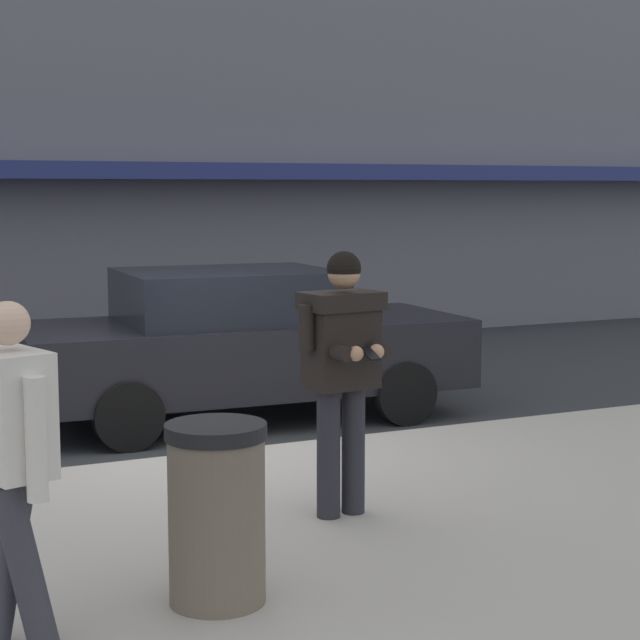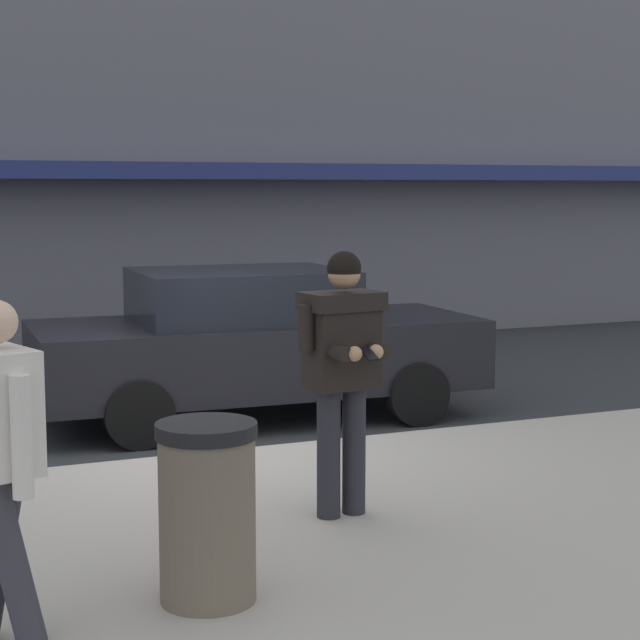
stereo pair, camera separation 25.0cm
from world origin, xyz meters
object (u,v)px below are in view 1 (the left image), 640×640
Objects in this scene: trash_bin at (217,513)px; parked_sedan_mid at (240,343)px; man_texting_on_phone at (342,354)px; pedestrian_in_light_coat at (12,453)px.

parked_sedan_mid is at bearing 67.75° from trash_bin.
trash_bin is at bearing -139.64° from man_texting_on_phone.
man_texting_on_phone reaches higher than parked_sedan_mid.
pedestrian_in_light_coat reaches higher than trash_bin.
parked_sedan_mid reaches higher than trash_bin.
man_texting_on_phone is 1.80m from trash_bin.
pedestrian_in_light_coat reaches higher than parked_sedan_mid.
man_texting_on_phone is at bearing 27.76° from pedestrian_in_light_coat.
pedestrian_in_light_coat is 1.18m from trash_bin.
man_texting_on_phone is at bearing -100.49° from parked_sedan_mid.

